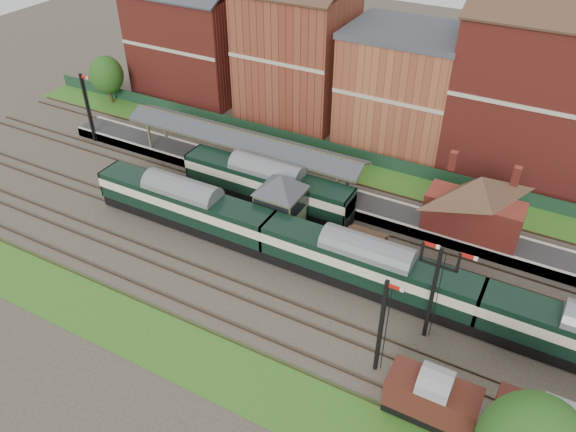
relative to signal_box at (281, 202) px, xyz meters
The scene contains 17 objects.
ground 5.45m from the signal_box, 47.29° to the right, with size 160.00×160.00×0.00m, color #473D33.
grass_back 13.47m from the signal_box, 76.76° to the left, with size 90.00×4.50×0.06m, color #2D6619.
grass_front 15.86m from the signal_box, 78.87° to the right, with size 90.00×5.00×0.06m, color #2D6619.
fence 15.25m from the signal_box, 78.50° to the left, with size 90.00×0.12×1.50m, color #193823.
platform 7.31m from the signal_box, 107.10° to the left, with size 55.00×3.40×1.00m, color #2D2D2D.
signal_box is the anchor object (origin of this frame).
brick_hut 8.25m from the signal_box, ahead, with size 3.20×2.64×2.94m.
station_building 16.37m from the signal_box, 23.43° to the left, with size 8.10×8.10×5.90m.
canopy 10.40m from the signal_box, 140.91° to the left, with size 26.00×3.89×4.08m.
semaphore_bracket 16.16m from the signal_box, 20.92° to the right, with size 3.60×0.25×8.18m.
semaphore_platform_end 27.41m from the signal_box, behind, with size 1.23×0.25×8.00m.
semaphore_siding 16.60m from the signal_box, 38.20° to the right, with size 1.23×0.25×8.00m.
town_backdrop 22.26m from the signal_box, 82.60° to the left, with size 69.00×10.00×16.00m.
dmu_train 9.87m from the signal_box, 19.30° to the right, with size 52.00×2.74×3.99m.
platform_railcar 4.70m from the signal_box, 135.26° to the left, with size 17.02×2.68×3.92m.
goods_van_a 21.19m from the signal_box, 35.39° to the right, with size 5.49×2.38×3.33m.
tree_back 35.32m from the signal_box, 157.39° to the left, with size 4.17×4.17×6.09m.
Camera 1 is at (16.59, -31.53, 30.72)m, focal length 35.00 mm.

